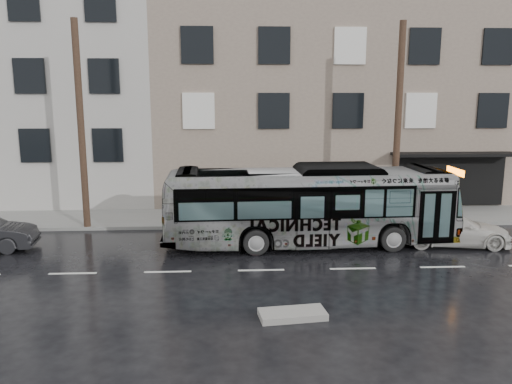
% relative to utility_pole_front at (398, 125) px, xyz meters
% --- Properties ---
extents(ground, '(120.00, 120.00, 0.00)m').
position_rel_utility_pole_front_xyz_m(ground, '(-6.50, -3.30, -4.65)').
color(ground, black).
rests_on(ground, ground).
extents(sidewalk, '(90.00, 3.60, 0.15)m').
position_rel_utility_pole_front_xyz_m(sidewalk, '(-6.50, 1.60, -4.58)').
color(sidewalk, gray).
rests_on(sidewalk, ground).
extents(building_taupe, '(20.00, 12.00, 11.00)m').
position_rel_utility_pole_front_xyz_m(building_taupe, '(-1.50, 9.40, 0.85)').
color(building_taupe, gray).
rests_on(building_taupe, ground).
extents(utility_pole_front, '(0.30, 0.30, 9.00)m').
position_rel_utility_pole_front_xyz_m(utility_pole_front, '(0.00, 0.00, 0.00)').
color(utility_pole_front, '#473123').
rests_on(utility_pole_front, sidewalk).
extents(utility_pole_rear, '(0.30, 0.30, 9.00)m').
position_rel_utility_pole_front_xyz_m(utility_pole_rear, '(-14.00, 0.00, 0.00)').
color(utility_pole_rear, '#473123').
rests_on(utility_pole_rear, sidewalk).
extents(sign_post, '(0.06, 0.06, 2.40)m').
position_rel_utility_pole_front_xyz_m(sign_post, '(1.10, 0.00, -3.30)').
color(sign_post, slate).
rests_on(sign_post, sidewalk).
extents(bus, '(11.70, 3.12, 3.23)m').
position_rel_utility_pole_front_xyz_m(bus, '(-4.39, -2.84, -3.03)').
color(bus, '#B2B2B2').
rests_on(bus, ground).
extents(white_sedan, '(4.83, 2.43, 1.35)m').
position_rel_utility_pole_front_xyz_m(white_sedan, '(1.31, -3.13, -3.98)').
color(white_sedan, beige).
rests_on(white_sedan, ground).
extents(slush_pile, '(1.88, 1.01, 0.18)m').
position_rel_utility_pole_front_xyz_m(slush_pile, '(-5.88, -9.59, -4.56)').
color(slush_pile, gray).
rests_on(slush_pile, ground).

